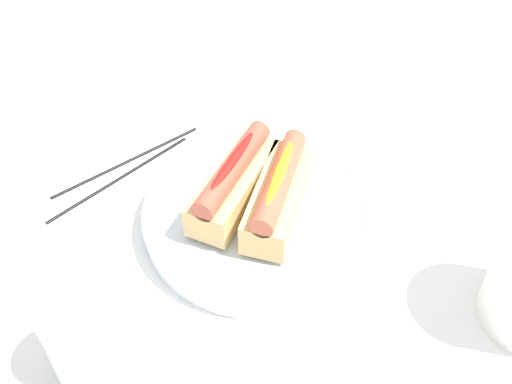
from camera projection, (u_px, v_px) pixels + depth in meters
ground_plane at (269, 212)px, 0.74m from camera, size 2.40×2.40×0.00m
serving_bowl at (256, 213)px, 0.71m from camera, size 0.27×0.27×0.03m
hotdog_front at (233, 181)px, 0.69m from camera, size 0.15×0.06×0.06m
hotdog_back at (279, 193)px, 0.67m from camera, size 0.16×0.08×0.06m
water_glass at (85, 344)px, 0.56m from camera, size 0.07×0.07×0.09m
chopstick_near at (120, 177)px, 0.78m from camera, size 0.21×0.06×0.01m
chopstick_far at (127, 161)px, 0.80m from camera, size 0.21×0.08×0.01m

